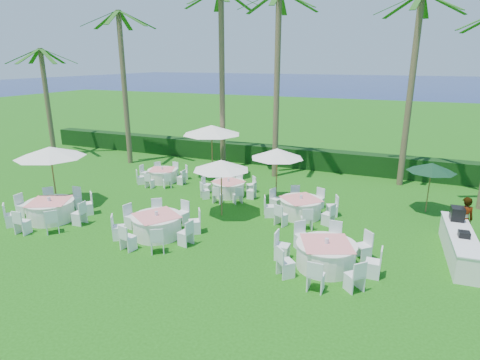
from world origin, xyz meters
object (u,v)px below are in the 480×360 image
Objects in this scene: banquet_table_c at (326,255)px; staff_person at (464,219)px; banquet_table_d at (162,175)px; buffet_table at (459,243)px; banquet_table_b at (157,225)px; umbrella_c at (212,130)px; umbrella_a at (50,152)px; banquet_table_e at (229,188)px; banquet_table_f at (301,207)px; umbrella_d at (277,153)px; umbrella_green at (432,167)px; banquet_table_a at (50,210)px; umbrella_b at (221,165)px.

banquet_table_c is 1.95× the size of staff_person.
buffet_table is at bearing -14.10° from banquet_table_d.
umbrella_c reaches higher than banquet_table_b.
banquet_table_e is at bearing 33.30° from umbrella_a.
banquet_table_f is at bearing -32.45° from umbrella_c.
banquet_table_d is 7.14m from umbrella_d.
banquet_table_c is 0.85× the size of buffet_table.
banquet_table_c reaches higher than banquet_table_e.
banquet_table_c is at bearing 0.36° from banquet_table_b.
umbrella_green is (15.66, 5.71, -0.49)m from umbrella_a.
umbrella_d is at bearing -1.93° from banquet_table_e.
banquet_table_f is at bearing 114.92° from banquet_table_c.
umbrella_a is at bearing 129.43° from banquet_table_a.
banquet_table_f is at bearing 165.48° from buffet_table.
staff_person is (10.09, -1.45, 0.49)m from banquet_table_e.
umbrella_d is at bearing 25.16° from umbrella_a.
banquet_table_b is 1.17× the size of banquet_table_e.
buffet_table reaches higher than banquet_table_f.
banquet_table_a is at bearing 5.93° from staff_person.
umbrella_a is 16.68m from umbrella_green.
banquet_table_b is 1.34× the size of umbrella_b.
banquet_table_c is 7.52m from umbrella_green.
banquet_table_b is at bearing -95.76° from banquet_table_e.
umbrella_b is at bearing -2.84° from staff_person.
umbrella_a is 10.13m from umbrella_d.
banquet_table_e is 8.29m from umbrella_a.
banquet_table_a is 2.75m from umbrella_a.
umbrella_a is (-12.54, 0.95, 2.08)m from banquet_table_c.
banquet_table_b is at bearing -58.27° from banquet_table_d.
buffet_table is (14.20, -3.57, 0.12)m from banquet_table_d.
umbrella_b is at bearing 64.22° from banquet_table_b.
banquet_table_e is 1.08× the size of umbrella_d.
banquet_table_a reaches higher than banquet_table_e.
staff_person is (16.78, 2.94, -1.66)m from umbrella_a.
banquet_table_b is 11.35m from staff_person.
umbrella_green is at bearing 35.16° from banquet_table_b.
buffet_table is at bearing -1.93° from umbrella_b.
banquet_table_c is 12.75m from umbrella_a.
banquet_table_e is at bearing 137.63° from banquet_table_c.
banquet_table_a is 9.32m from umbrella_c.
banquet_table_e is 0.71× the size of buffet_table.
banquet_table_c reaches higher than banquet_table_f.
banquet_table_e is 1.62× the size of staff_person.
banquet_table_c is at bearing -42.37° from banquet_table_e.
banquet_table_d is at bearing 170.51° from banquet_table_e.
banquet_table_a is 8.01m from banquet_table_e.
banquet_table_f is (-1.87, 4.02, -0.03)m from banquet_table_c.
staff_person is (14.41, -2.17, 0.50)m from banquet_table_d.
umbrella_d is at bearing 159.52° from buffet_table.
umbrella_d is 8.12m from buffet_table.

